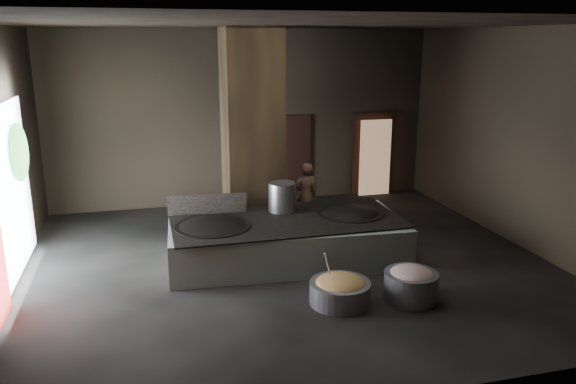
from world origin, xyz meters
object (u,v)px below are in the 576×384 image
object	(u,v)px
wok_left	(213,230)
hearth_platform	(286,240)
cook	(306,195)
stock_pot	(282,197)
meat_basin	(411,286)
veg_basin	(340,293)
wok_right	(350,217)

from	to	relation	value
wok_left	hearth_platform	bearing A→B (deg)	1.97
hearth_platform	cook	world-z (taller)	cook
wok_left	stock_pot	size ratio (longest dim) A/B	2.42
stock_pot	hearth_platform	bearing A→B (deg)	-95.19
wok_left	meat_basin	world-z (taller)	wok_left
wok_left	meat_basin	distance (m)	3.79
veg_basin	hearth_platform	bearing A→B (deg)	99.92
stock_pot	cook	distance (m)	1.56
wok_right	stock_pot	size ratio (longest dim) A/B	2.25
stock_pot	meat_basin	size ratio (longest dim) A/B	0.66
wok_left	wok_right	world-z (taller)	wok_left
wok_left	wok_right	bearing A→B (deg)	2.05
veg_basin	cook	bearing A→B (deg)	81.93
meat_basin	cook	bearing A→B (deg)	98.69
cook	veg_basin	bearing A→B (deg)	81.26
veg_basin	wok_left	bearing A→B (deg)	131.35
wok_right	cook	distance (m)	1.79
wok_right	veg_basin	size ratio (longest dim) A/B	1.32
hearth_platform	meat_basin	bearing A→B (deg)	-52.29
hearth_platform	veg_basin	distance (m)	2.16
cook	hearth_platform	bearing A→B (deg)	62.03
cook	wok_left	bearing A→B (deg)	37.13
hearth_platform	meat_basin	distance (m)	2.79
stock_pot	veg_basin	world-z (taller)	stock_pot
wok_right	cook	size ratio (longest dim) A/B	0.87
cook	meat_basin	bearing A→B (deg)	98.03
wok_right	cook	bearing A→B (deg)	103.70
stock_pot	cook	world-z (taller)	cook
wok_left	cook	size ratio (longest dim) A/B	0.94
hearth_platform	cook	distance (m)	2.05
hearth_platform	wok_left	size ratio (longest dim) A/B	3.17
cook	meat_basin	world-z (taller)	cook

